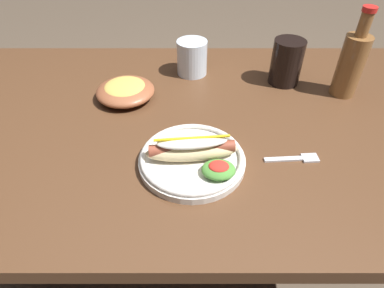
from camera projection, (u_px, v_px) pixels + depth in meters
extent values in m
plane|color=brown|center=(191.00, 267.00, 1.33)|extent=(8.00, 8.00, 0.00)
cube|color=#51331E|center=(191.00, 124.00, 0.85)|extent=(1.49, 0.83, 0.04)
cylinder|color=#51331E|center=(32.00, 147.00, 1.35)|extent=(0.06, 0.06, 0.70)
cylinder|color=#51331E|center=(352.00, 148.00, 1.34)|extent=(0.06, 0.06, 0.70)
cylinder|color=silver|center=(192.00, 161.00, 0.71)|extent=(0.23, 0.23, 0.02)
torus|color=silver|center=(192.00, 157.00, 0.71)|extent=(0.22, 0.22, 0.01)
ellipsoid|color=beige|center=(192.00, 151.00, 0.69)|extent=(0.20, 0.07, 0.04)
cylinder|color=brown|center=(192.00, 148.00, 0.69)|extent=(0.18, 0.04, 0.03)
ellipsoid|color=silver|center=(192.00, 142.00, 0.68)|extent=(0.15, 0.06, 0.02)
cylinder|color=yellow|center=(192.00, 138.00, 0.67)|extent=(0.16, 0.02, 0.01)
ellipsoid|color=#4C8C38|center=(217.00, 170.00, 0.66)|extent=(0.07, 0.06, 0.02)
ellipsoid|color=red|center=(217.00, 166.00, 0.66)|extent=(0.04, 0.03, 0.01)
cube|color=silver|center=(282.00, 159.00, 0.72)|extent=(0.09, 0.02, 0.00)
cube|color=silver|center=(309.00, 158.00, 0.73)|extent=(0.04, 0.03, 0.00)
cylinder|color=black|center=(286.00, 62.00, 0.94)|extent=(0.09, 0.09, 0.13)
cylinder|color=silver|center=(190.00, 58.00, 0.99)|extent=(0.09, 0.09, 0.10)
cylinder|color=brown|center=(349.00, 67.00, 0.88)|extent=(0.07, 0.07, 0.17)
cylinder|color=brown|center=(364.00, 24.00, 0.81)|extent=(0.03, 0.03, 0.06)
cylinder|color=red|center=(369.00, 9.00, 0.78)|extent=(0.03, 0.03, 0.01)
ellipsoid|color=brown|center=(125.00, 91.00, 0.90)|extent=(0.16, 0.16, 0.04)
ellipsoid|color=gold|center=(124.00, 87.00, 0.89)|extent=(0.11, 0.11, 0.02)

